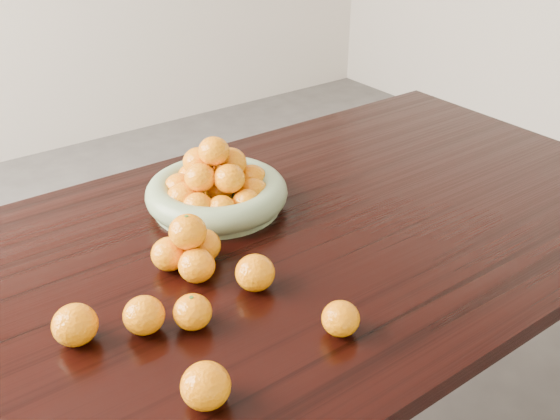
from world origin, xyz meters
TOP-DOWN VIEW (x-y plane):
  - dining_table at (0.00, 0.00)m, footprint 2.00×1.00m
  - fruit_bowl at (-0.00, 0.19)m, footprint 0.33×0.33m
  - orange_pyramid at (-0.18, 0.01)m, footprint 0.14×0.14m
  - loose_orange_0 at (-0.26, -0.15)m, footprint 0.07×0.07m
  - loose_orange_1 at (-0.33, -0.11)m, footprint 0.07×0.07m
  - loose_orange_2 at (-0.07, -0.32)m, footprint 0.07×0.07m
  - loose_orange_3 at (-0.44, -0.07)m, footprint 0.08×0.08m
  - loose_orange_4 at (-0.11, -0.12)m, footprint 0.08×0.08m
  - loose_orange_5 at (-0.33, -0.32)m, footprint 0.08×0.08m

SIDE VIEW (x-z plane):
  - dining_table at x=0.00m, z-range 0.29..1.04m
  - loose_orange_2 at x=-0.07m, z-range 0.75..0.81m
  - loose_orange_0 at x=-0.26m, z-range 0.75..0.81m
  - loose_orange_1 at x=-0.33m, z-range 0.75..0.82m
  - loose_orange_4 at x=-0.11m, z-range 0.75..0.82m
  - loose_orange_5 at x=-0.33m, z-range 0.75..0.82m
  - loose_orange_3 at x=-0.44m, z-range 0.75..0.82m
  - fruit_bowl at x=0.00m, z-range 0.71..0.88m
  - orange_pyramid at x=-0.18m, z-range 0.74..0.86m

